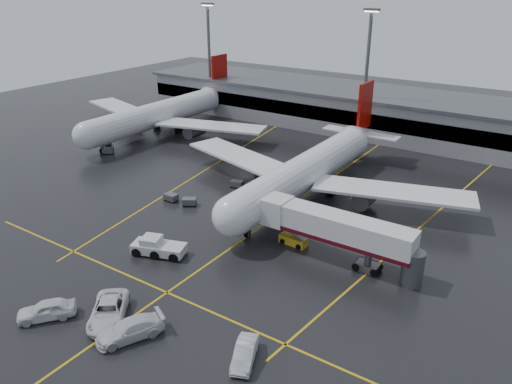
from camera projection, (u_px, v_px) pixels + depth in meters
The scene contains 22 objects.
ground at pixel (276, 217), 69.66m from camera, with size 220.00×220.00×0.00m, color black.
apron_line_centre at pixel (276, 217), 69.66m from camera, with size 0.25×90.00×0.02m, color gold.
apron_line_stop at pixel (167, 292), 52.88m from camera, with size 60.00×0.25×0.02m, color gold.
apron_line_left at pixel (209, 168), 87.50m from camera, with size 0.25×70.00×0.02m, color gold.
apron_line_right at pixel (426, 222), 68.09m from camera, with size 0.25×70.00×0.02m, color gold.
terminal at pixel (396, 114), 104.50m from camera, with size 122.00×19.00×8.60m.
light_mast_left at pixel (209, 52), 118.94m from camera, with size 3.00×1.20×25.45m.
light_mast_mid at pixel (367, 67), 98.50m from camera, with size 3.00×1.20×25.45m.
main_airliner at pixel (310, 168), 75.39m from camera, with size 48.80×45.60×14.10m.
second_airliner at pixel (162, 113), 106.00m from camera, with size 48.80×45.60×14.10m.
jet_bridge at pixel (336, 230), 57.46m from camera, with size 19.90×3.40×6.05m.
pushback_tractor at pixel (157, 247), 59.91m from camera, with size 6.94×4.59×2.30m.
belt_loader at pixel (294, 240), 62.34m from camera, with size 3.65×1.85×2.26m.
service_van_a at pixel (108, 311), 48.37m from camera, with size 3.20×6.93×1.93m, color silver.
service_van_b at pixel (130, 329), 45.97m from camera, with size 2.57×6.33×1.84m, color silver.
service_van_c at pixel (245, 353), 43.21m from camera, with size 1.69×4.85×1.60m, color silver.
service_van_d at pixel (46, 310), 48.64m from camera, with size 2.23×5.54×1.89m, color silver.
baggage_cart_a at pixel (189, 201), 72.90m from camera, with size 2.38×2.16×1.12m.
baggage_cart_b at pixel (171, 197), 74.36m from camera, with size 2.01×1.32×1.12m.
baggage_cart_c at pixel (237, 184), 79.17m from camera, with size 2.20×1.64×1.12m.
baggage_cart_d at pixel (106, 142), 99.27m from camera, with size 2.26×1.76×1.12m.
baggage_cart_e at pixel (108, 150), 94.34m from camera, with size 2.38×2.24×1.12m.
Camera 1 is at (32.53, -53.53, 30.81)m, focal length 34.92 mm.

